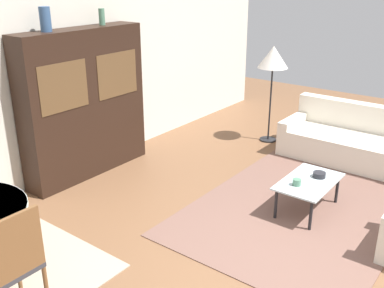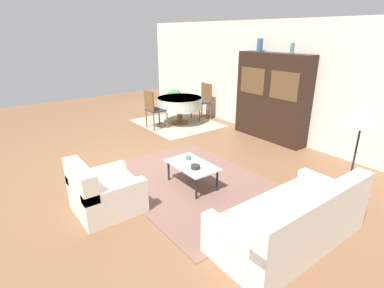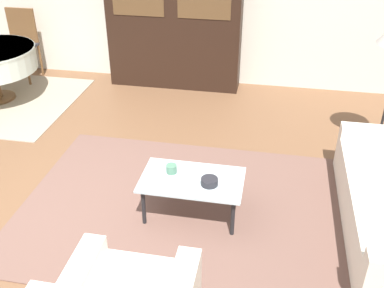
{
  "view_description": "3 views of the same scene",
  "coord_description": "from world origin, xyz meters",
  "views": [
    {
      "loc": [
        -3.35,
        -1.3,
        2.68
      ],
      "look_at": [
        0.2,
        1.4,
        0.95
      ],
      "focal_mm": 42.0,
      "sensor_mm": 36.0,
      "label": 1
    },
    {
      "loc": [
        4.81,
        -2.22,
        2.44
      ],
      "look_at": [
        1.23,
        0.47,
        0.75
      ],
      "focal_mm": 28.0,
      "sensor_mm": 36.0,
      "label": 2
    },
    {
      "loc": [
        1.83,
        -2.7,
        2.67
      ],
      "look_at": [
        1.23,
        0.47,
        0.75
      ],
      "focal_mm": 42.0,
      "sensor_mm": 36.0,
      "label": 3
    }
  ],
  "objects": [
    {
      "name": "coffee_table",
      "position": [
        1.23,
        0.47,
        0.35
      ],
      "size": [
        0.9,
        0.54,
        0.38
      ],
      "color": "black",
      "rests_on": "area_rug"
    },
    {
      "name": "bowl",
      "position": [
        1.39,
        0.41,
        0.42
      ],
      "size": [
        0.15,
        0.15,
        0.06
      ],
      "color": "#232328",
      "rests_on": "coffee_table"
    },
    {
      "name": "cup",
      "position": [
        1.03,
        0.53,
        0.43
      ],
      "size": [
        0.1,
        0.1,
        0.08
      ],
      "color": "#4C7A60",
      "rests_on": "coffee_table"
    },
    {
      "name": "display_cabinet",
      "position": [
        0.42,
        3.39,
        1.0
      ],
      "size": [
        1.87,
        0.39,
        2.0
      ],
      "color": "black",
      "rests_on": "ground_plane"
    },
    {
      "name": "ground_plane",
      "position": [
        0.0,
        0.0,
        0.0
      ],
      "size": [
        14.0,
        14.0,
        0.0
      ],
      "primitive_type": "plane",
      "color": "brown"
    },
    {
      "name": "area_rug",
      "position": [
        1.17,
        0.53,
        0.01
      ],
      "size": [
        3.1,
        2.25,
        0.01
      ],
      "color": "brown",
      "rests_on": "ground_plane"
    },
    {
      "name": "dining_chair_far",
      "position": [
        -1.9,
        3.24,
        0.59
      ],
      "size": [
        0.44,
        0.44,
        1.02
      ],
      "rotation": [
        0.0,
        0.0,
        3.14
      ],
      "color": "brown",
      "rests_on": "dining_rug"
    }
  ]
}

